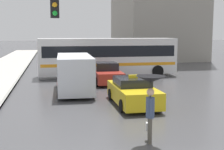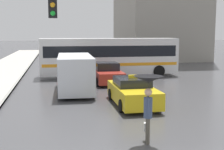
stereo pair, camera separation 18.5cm
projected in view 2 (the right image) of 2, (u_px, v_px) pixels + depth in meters
taxi at (133, 92)px, 15.55m from camera, size 1.91×4.40×1.52m
sedan_red at (107, 73)px, 22.54m from camera, size 1.91×4.57×1.46m
ambulance_van at (75, 72)px, 18.99m from camera, size 2.24×5.78×2.22m
city_bus at (109, 55)px, 25.71m from camera, size 11.24×2.83×3.14m
pedestrian_with_umbrella at (148, 91)px, 9.94m from camera, size 0.96×0.96×2.21m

